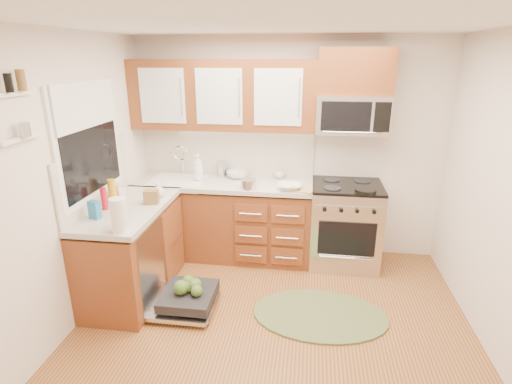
# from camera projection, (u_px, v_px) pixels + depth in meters

# --- Properties ---
(floor) EXTENTS (3.50, 3.50, 0.00)m
(floor) POSITION_uv_depth(u_px,v_px,m) (272.00, 337.00, 3.42)
(floor) COLOR brown
(floor) RESTS_ON ground
(ceiling) EXTENTS (3.50, 3.50, 0.00)m
(ceiling) POSITION_uv_depth(u_px,v_px,m) (276.00, 22.00, 2.61)
(ceiling) COLOR white
(ceiling) RESTS_ON ground
(wall_back) EXTENTS (3.50, 0.04, 2.50)m
(wall_back) POSITION_uv_depth(u_px,v_px,m) (288.00, 149.00, 4.65)
(wall_back) COLOR silver
(wall_back) RESTS_ON ground
(wall_front) EXTENTS (3.50, 0.04, 2.50)m
(wall_front) POSITION_uv_depth(u_px,v_px,m) (225.00, 375.00, 1.37)
(wall_front) COLOR silver
(wall_front) RESTS_ON ground
(wall_left) EXTENTS (0.04, 3.50, 2.50)m
(wall_left) POSITION_uv_depth(u_px,v_px,m) (60.00, 191.00, 3.24)
(wall_left) COLOR silver
(wall_left) RESTS_ON ground
(base_cabinet_back) EXTENTS (2.05, 0.60, 0.85)m
(base_cabinet_back) POSITION_uv_depth(u_px,v_px,m) (224.00, 221.00, 4.73)
(base_cabinet_back) COLOR #5E2F15
(base_cabinet_back) RESTS_ON ground
(base_cabinet_left) EXTENTS (0.60, 1.25, 0.85)m
(base_cabinet_left) POSITION_uv_depth(u_px,v_px,m) (132.00, 254.00, 3.96)
(base_cabinet_left) COLOR #5E2F15
(base_cabinet_left) RESTS_ON ground
(countertop_back) EXTENTS (2.07, 0.64, 0.05)m
(countertop_back) POSITION_uv_depth(u_px,v_px,m) (222.00, 183.00, 4.57)
(countertop_back) COLOR #BCB6AC
(countertop_back) RESTS_ON base_cabinet_back
(countertop_left) EXTENTS (0.64, 1.27, 0.05)m
(countertop_left) POSITION_uv_depth(u_px,v_px,m) (128.00, 209.00, 3.81)
(countertop_left) COLOR #BCB6AC
(countertop_left) RESTS_ON base_cabinet_left
(backsplash_back) EXTENTS (2.05, 0.02, 0.57)m
(backsplash_back) POSITION_uv_depth(u_px,v_px,m) (227.00, 151.00, 4.75)
(backsplash_back) COLOR silver
(backsplash_back) RESTS_ON ground
(backsplash_left) EXTENTS (0.02, 1.25, 0.57)m
(backsplash_left) POSITION_uv_depth(u_px,v_px,m) (95.00, 177.00, 3.74)
(backsplash_left) COLOR silver
(backsplash_left) RESTS_ON ground
(upper_cabinets) EXTENTS (2.05, 0.35, 0.75)m
(upper_cabinets) POSITION_uv_depth(u_px,v_px,m) (223.00, 95.00, 4.38)
(upper_cabinets) COLOR #5E2F15
(upper_cabinets) RESTS_ON ground
(cabinet_over_mw) EXTENTS (0.76, 0.35, 0.47)m
(cabinet_over_mw) POSITION_uv_depth(u_px,v_px,m) (355.00, 71.00, 4.11)
(cabinet_over_mw) COLOR #5E2F15
(cabinet_over_mw) RESTS_ON ground
(range) EXTENTS (0.76, 0.64, 0.95)m
(range) POSITION_uv_depth(u_px,v_px,m) (345.00, 225.00, 4.52)
(range) COLOR silver
(range) RESTS_ON ground
(microwave) EXTENTS (0.76, 0.38, 0.40)m
(microwave) POSITION_uv_depth(u_px,v_px,m) (352.00, 114.00, 4.23)
(microwave) COLOR silver
(microwave) RESTS_ON ground
(sink) EXTENTS (0.62, 0.50, 0.26)m
(sink) POSITION_uv_depth(u_px,v_px,m) (178.00, 190.00, 4.65)
(sink) COLOR white
(sink) RESTS_ON ground
(dishwasher) EXTENTS (0.70, 0.60, 0.20)m
(dishwasher) POSITION_uv_depth(u_px,v_px,m) (185.00, 299.00, 3.78)
(dishwasher) COLOR silver
(dishwasher) RESTS_ON ground
(window) EXTENTS (0.03, 1.05, 1.05)m
(window) POSITION_uv_depth(u_px,v_px,m) (89.00, 142.00, 3.61)
(window) COLOR white
(window) RESTS_ON ground
(window_blind) EXTENTS (0.02, 0.96, 0.40)m
(window_blind) POSITION_uv_depth(u_px,v_px,m) (86.00, 105.00, 3.50)
(window_blind) COLOR white
(window_blind) RESTS_ON ground
(shelf_upper) EXTENTS (0.04, 0.40, 0.03)m
(shelf_upper) POSITION_uv_depth(u_px,v_px,m) (13.00, 94.00, 2.65)
(shelf_upper) COLOR white
(shelf_upper) RESTS_ON ground
(shelf_lower) EXTENTS (0.04, 0.40, 0.03)m
(shelf_lower) POSITION_uv_depth(u_px,v_px,m) (21.00, 138.00, 2.75)
(shelf_lower) COLOR white
(shelf_lower) RESTS_ON ground
(rug) EXTENTS (1.28, 0.86, 0.02)m
(rug) POSITION_uv_depth(u_px,v_px,m) (320.00, 315.00, 3.70)
(rug) COLOR #626D3E
(rug) RESTS_ON ground
(skillet) EXTENTS (0.24, 0.24, 0.04)m
(skillet) POSITION_uv_depth(u_px,v_px,m) (366.00, 191.00, 4.10)
(skillet) COLOR black
(skillet) RESTS_ON range
(stock_pot) EXTENTS (0.23, 0.23, 0.11)m
(stock_pot) POSITION_uv_depth(u_px,v_px,m) (248.00, 184.00, 4.29)
(stock_pot) COLOR silver
(stock_pot) RESTS_ON countertop_back
(cutting_board) EXTENTS (0.29, 0.22, 0.02)m
(cutting_board) POSITION_uv_depth(u_px,v_px,m) (301.00, 190.00, 4.23)
(cutting_board) COLOR tan
(cutting_board) RESTS_ON countertop_back
(canister) EXTENTS (0.15, 0.15, 0.18)m
(canister) POSITION_uv_depth(u_px,v_px,m) (222.00, 169.00, 4.74)
(canister) COLOR silver
(canister) RESTS_ON countertop_back
(paper_towel_roll) EXTENTS (0.14, 0.14, 0.29)m
(paper_towel_roll) POSITION_uv_depth(u_px,v_px,m) (119.00, 215.00, 3.22)
(paper_towel_roll) COLOR white
(paper_towel_roll) RESTS_ON countertop_left
(mustard_bottle) EXTENTS (0.08, 0.08, 0.24)m
(mustard_bottle) POSITION_uv_depth(u_px,v_px,m) (112.00, 192.00, 3.85)
(mustard_bottle) COLOR orange
(mustard_bottle) RESTS_ON countertop_left
(red_bottle) EXTENTS (0.07, 0.07, 0.21)m
(red_bottle) POSITION_uv_depth(u_px,v_px,m) (104.00, 199.00, 3.70)
(red_bottle) COLOR red
(red_bottle) RESTS_ON countertop_left
(wooden_box) EXTENTS (0.15, 0.12, 0.14)m
(wooden_box) POSITION_uv_depth(u_px,v_px,m) (151.00, 197.00, 3.86)
(wooden_box) COLOR brown
(wooden_box) RESTS_ON countertop_left
(blue_carton) EXTENTS (0.11, 0.09, 0.16)m
(blue_carton) POSITION_uv_depth(u_px,v_px,m) (95.00, 210.00, 3.50)
(blue_carton) COLOR #236DA4
(blue_carton) RESTS_ON countertop_left
(bowl_a) EXTENTS (0.27, 0.27, 0.06)m
(bowl_a) POSITION_uv_depth(u_px,v_px,m) (289.00, 187.00, 4.27)
(bowl_a) COLOR #999999
(bowl_a) RESTS_ON countertop_back
(bowl_b) EXTENTS (0.27, 0.27, 0.08)m
(bowl_b) POSITION_uv_depth(u_px,v_px,m) (238.00, 175.00, 4.68)
(bowl_b) COLOR #999999
(bowl_b) RESTS_ON countertop_back
(cup) EXTENTS (0.14, 0.14, 0.10)m
(cup) POSITION_uv_depth(u_px,v_px,m) (279.00, 174.00, 4.66)
(cup) COLOR #999999
(cup) RESTS_ON countertop_back
(soap_bottle_a) EXTENTS (0.15, 0.15, 0.31)m
(soap_bottle_a) POSITION_uv_depth(u_px,v_px,m) (198.00, 168.00, 4.54)
(soap_bottle_a) COLOR #999999
(soap_bottle_a) RESTS_ON countertop_back
(soap_bottle_b) EXTENTS (0.11, 0.11, 0.19)m
(soap_bottle_b) POSITION_uv_depth(u_px,v_px,m) (119.00, 191.00, 3.94)
(soap_bottle_b) COLOR #999999
(soap_bottle_b) RESTS_ON countertop_left
(soap_bottle_c) EXTENTS (0.15, 0.15, 0.16)m
(soap_bottle_c) POSITION_uv_depth(u_px,v_px,m) (158.00, 190.00, 4.02)
(soap_bottle_c) COLOR #999999
(soap_bottle_c) RESTS_ON countertop_left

